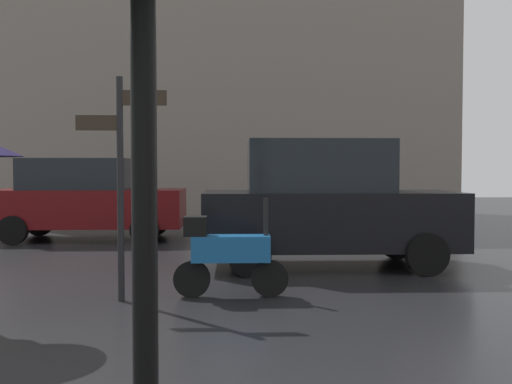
# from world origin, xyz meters

# --- Properties ---
(parked_scooter) EXTENTS (1.43, 0.32, 1.23)m
(parked_scooter) POSITION_xyz_m (0.67, 4.79, 0.56)
(parked_scooter) COLOR black
(parked_scooter) RESTS_ON ground
(parked_car_left) EXTENTS (4.09, 1.82, 2.06)m
(parked_car_left) POSITION_xyz_m (2.24, 6.92, 1.03)
(parked_car_left) COLOR black
(parked_car_left) RESTS_ON ground
(parked_car_right) EXTENTS (4.26, 1.82, 1.84)m
(parked_car_right) POSITION_xyz_m (-2.62, 10.70, 0.93)
(parked_car_right) COLOR #590C0F
(parked_car_right) RESTS_ON ground
(street_signpost) EXTENTS (1.08, 0.08, 2.70)m
(street_signpost) POSITION_xyz_m (-0.60, 4.62, 1.64)
(street_signpost) COLOR black
(street_signpost) RESTS_ON ground
(building_block) EXTENTS (16.73, 2.42, 12.86)m
(building_block) POSITION_xyz_m (0.00, 17.80, 6.43)
(building_block) COLOR gray
(building_block) RESTS_ON ground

